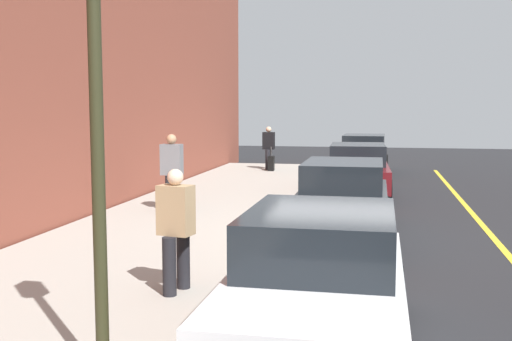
% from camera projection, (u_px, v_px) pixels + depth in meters
% --- Properties ---
extents(ground_plane, '(56.00, 56.00, 0.00)m').
position_uv_depth(ground_plane, '(333.00, 237.00, 12.57)').
color(ground_plane, black).
extents(sidewalk, '(28.00, 4.60, 0.15)m').
position_uv_depth(sidewalk, '(179.00, 227.00, 13.21)').
color(sidewalk, '#A39E93').
rests_on(sidewalk, ground).
extents(lane_stripe_centre, '(28.00, 0.14, 0.01)m').
position_uv_depth(lane_stripe_centre, '(498.00, 243.00, 11.94)').
color(lane_stripe_centre, gold).
rests_on(lane_stripe_centre, ground).
extents(parked_car_black, '(4.45, 1.97, 1.51)m').
position_uv_depth(parked_car_black, '(364.00, 154.00, 24.64)').
color(parked_car_black, black).
rests_on(parked_car_black, ground).
extents(parked_car_maroon, '(4.35, 2.01, 1.51)m').
position_uv_depth(parked_car_maroon, '(358.00, 169.00, 18.52)').
color(parked_car_maroon, black).
rests_on(parked_car_maroon, ground).
extents(parked_car_charcoal, '(4.50, 1.90, 1.51)m').
position_uv_depth(parked_car_charcoal, '(343.00, 198.00, 12.74)').
color(parked_car_charcoal, black).
rests_on(parked_car_charcoal, ground).
extents(parked_car_white, '(4.18, 1.92, 1.51)m').
position_uv_depth(parked_car_white, '(319.00, 280.00, 6.75)').
color(parked_car_white, black).
rests_on(parked_car_white, ground).
extents(pedestrian_grey_coat, '(0.61, 0.51, 1.84)m').
position_uv_depth(pedestrian_grey_coat, '(172.00, 170.00, 14.75)').
color(pedestrian_grey_coat, black).
rests_on(pedestrian_grey_coat, sidewalk).
extents(pedestrian_tan_coat, '(0.55, 0.50, 1.68)m').
position_uv_depth(pedestrian_tan_coat, '(176.00, 227.00, 8.26)').
color(pedestrian_tan_coat, black).
rests_on(pedestrian_tan_coat, sidewalk).
extents(pedestrian_black_coat, '(0.56, 0.47, 1.70)m').
position_uv_depth(pedestrian_black_coat, '(269.00, 147.00, 24.45)').
color(pedestrian_black_coat, black).
rests_on(pedestrian_black_coat, sidewalk).
extents(traffic_light_pole, '(0.35, 0.26, 4.25)m').
position_uv_depth(traffic_light_pole, '(95.00, 63.00, 5.28)').
color(traffic_light_pole, '#2D2D19').
rests_on(traffic_light_pole, sidewalk).
extents(rolling_suitcase, '(0.34, 0.22, 0.93)m').
position_uv_depth(rolling_suitcase, '(271.00, 163.00, 23.94)').
color(rolling_suitcase, black).
rests_on(rolling_suitcase, sidewalk).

